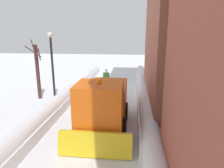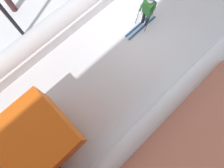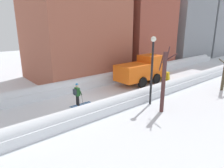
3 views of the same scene
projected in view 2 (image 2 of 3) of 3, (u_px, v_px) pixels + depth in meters
name	position (u px, v px, depth m)	size (l,w,h in m)	color
skier	(148.00, 10.00, 8.37)	(0.62, 1.80, 1.81)	black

